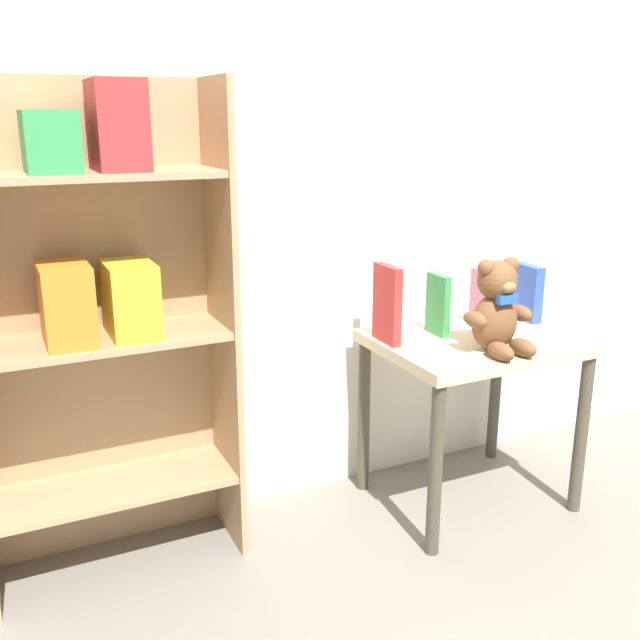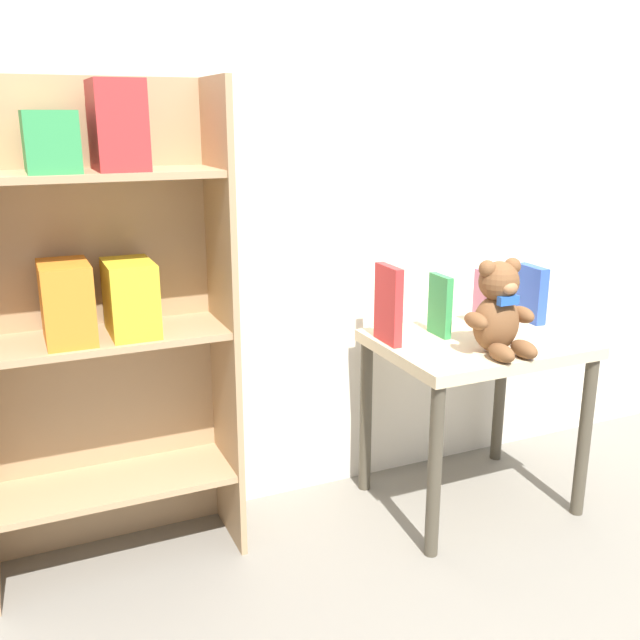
% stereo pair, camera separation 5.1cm
% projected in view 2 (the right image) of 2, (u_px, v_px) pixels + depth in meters
% --- Properties ---
extents(wall_back, '(4.80, 0.06, 2.50)m').
position_uv_depth(wall_back, '(374.00, 106.00, 2.21)').
color(wall_back, silver).
rests_on(wall_back, ground_plane).
extents(bookshelf_side, '(0.67, 0.27, 1.32)m').
position_uv_depth(bookshelf_side, '(98.00, 300.00, 1.87)').
color(bookshelf_side, tan).
rests_on(bookshelf_side, ground_plane).
extents(display_table, '(0.61, 0.48, 0.56)m').
position_uv_depth(display_table, '(475.00, 365.00, 2.22)').
color(display_table, beige).
rests_on(display_table, ground_plane).
extents(teddy_bear, '(0.21, 0.19, 0.27)m').
position_uv_depth(teddy_bear, '(499.00, 311.00, 2.03)').
color(teddy_bear, brown).
rests_on(teddy_bear, display_table).
extents(book_standing_red, '(0.03, 0.13, 0.24)m').
position_uv_depth(book_standing_red, '(388.00, 305.00, 2.12)').
color(book_standing_red, red).
rests_on(book_standing_red, display_table).
extents(book_standing_green, '(0.02, 0.10, 0.19)m').
position_uv_depth(book_standing_green, '(440.00, 306.00, 2.20)').
color(book_standing_green, '#33934C').
rests_on(book_standing_green, display_table).
extents(book_standing_pink, '(0.04, 0.12, 0.19)m').
position_uv_depth(book_standing_pink, '(489.00, 300.00, 2.27)').
color(book_standing_pink, '#D17093').
rests_on(book_standing_pink, display_table).
extents(book_standing_blue, '(0.04, 0.13, 0.19)m').
position_uv_depth(book_standing_blue, '(531.00, 294.00, 2.35)').
color(book_standing_blue, '#2D51B7').
rests_on(book_standing_blue, display_table).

